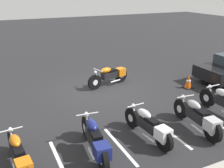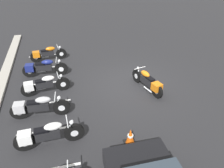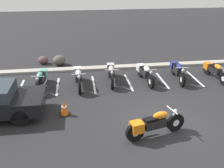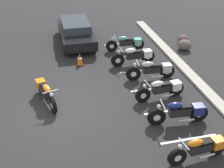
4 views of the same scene
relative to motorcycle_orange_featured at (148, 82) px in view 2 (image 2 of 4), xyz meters
The scene contains 13 objects.
ground 0.98m from the motorcycle_orange_featured, 38.91° to the left, with size 60.00×60.00×0.00m, color #262628.
motorcycle_orange_featured is the anchor object (origin of this frame).
parked_bike_1 5.19m from the motorcycle_orange_featured, 117.42° to the left, with size 0.65×2.31×0.91m.
parked_bike_2 5.00m from the motorcycle_orange_featured, 98.54° to the left, with size 0.65×2.30×0.91m.
parked_bike_3 4.83m from the motorcycle_orange_featured, 78.85° to the left, with size 0.63×2.20×0.87m.
parked_bike_4 5.48m from the motorcycle_orange_featured, 60.80° to the left, with size 0.66×2.31×0.91m.
parked_bike_5 6.50m from the motorcycle_orange_featured, 44.96° to the left, with size 0.61×2.13×0.84m.
traffic_cone 3.54m from the motorcycle_orange_featured, 148.08° to the left, with size 0.40×0.40×0.63m.
stall_line_2 4.98m from the motorcycle_orange_featured, 109.46° to the left, with size 0.10×2.10×0.00m, color white.
stall_line_3 4.70m from the motorcycle_orange_featured, 88.63° to the left, with size 0.10×2.10×0.00m, color white.
stall_line_4 5.06m from the motorcycle_orange_featured, 68.14° to the left, with size 0.10×2.10×0.00m, color white.
stall_line_5 5.94m from the motorcycle_orange_featured, 52.10° to the left, with size 0.10×2.10×0.00m, color white.
stall_line_6 7.16m from the motorcycle_orange_featured, 40.87° to the left, with size 0.10×2.10×0.00m, color white.
Camera 2 is at (-8.72, 3.26, 5.64)m, focal length 35.00 mm.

